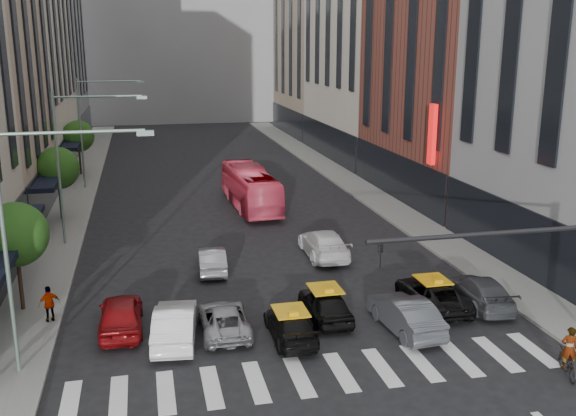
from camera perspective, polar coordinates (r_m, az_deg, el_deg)
ground at (r=23.19m, az=4.43°, el=-16.22°), size 160.00×160.00×0.00m
sidewalk_left at (r=50.68m, az=-18.62°, el=0.23°), size 3.00×96.00×0.15m
sidewalk_right at (r=53.38m, az=6.71°, el=1.58°), size 3.00×96.00×0.15m
building_left_d at (r=84.78m, az=-21.07°, el=15.61°), size 8.00×18.00×30.00m
building_right_b at (r=51.51m, az=14.29°, el=15.28°), size 8.00×18.00×26.00m
building_right_d at (r=87.17m, az=2.59°, el=15.79°), size 8.00×18.00×28.00m
building_far at (r=104.38m, az=-9.98°, el=17.56°), size 30.00×10.00×36.00m
tree_near at (r=30.66m, az=-23.08°, el=-2.20°), size 2.88×2.88×4.95m
tree_mid at (r=46.10m, az=-19.79°, el=3.34°), size 2.88×2.88×4.95m
tree_far at (r=61.82m, az=-18.16°, el=6.08°), size 2.88×2.88×4.95m
streetlamp_near at (r=24.08m, az=-21.86°, el=-0.82°), size 5.38×0.25×9.00m
streetlamp_mid at (r=39.65m, az=-18.50°, el=5.09°), size 5.38×0.25×9.00m
streetlamp_far at (r=55.47m, az=-17.03°, el=7.65°), size 5.38×0.25×9.00m
traffic_signal at (r=23.85m, az=23.41°, el=-4.71°), size 10.10×0.20×6.00m
liberty_sign at (r=43.66m, az=12.70°, el=6.39°), size 0.30×0.70×4.00m
car_red at (r=28.25m, az=-14.63°, el=-9.10°), size 1.82×4.46×1.52m
car_white_front at (r=26.90m, az=-10.01°, el=-10.05°), size 2.15×4.79×1.53m
car_silver at (r=27.41m, az=-5.69°, el=-9.79°), size 2.01×4.31×1.20m
taxi_left at (r=26.71m, az=0.23°, el=-10.36°), size 1.74×4.20×1.22m
taxi_center at (r=28.53m, az=3.32°, el=-8.51°), size 1.73×4.15×1.41m
car_grey_mid at (r=27.85m, az=10.36°, el=-9.22°), size 1.96×4.67×1.50m
taxi_right at (r=30.38m, az=12.67°, el=-7.45°), size 2.32×4.88×1.35m
car_grey_curb at (r=31.23m, az=16.73°, el=-7.10°), size 2.38×4.87×1.37m
car_row2_left at (r=34.47m, az=-6.78°, el=-4.57°), size 1.61×4.09×1.32m
car_row2_right at (r=36.62m, az=3.19°, el=-3.17°), size 2.29×5.33×1.53m
bus at (r=47.46m, az=-3.37°, el=1.80°), size 2.95×10.75×2.97m
motorcycle at (r=26.17m, az=23.58°, el=-12.49°), size 1.18×1.97×0.98m
rider at (r=25.63m, az=23.88°, el=-9.86°), size 0.69×0.56×1.65m
pedestrian_far at (r=29.69m, az=-20.44°, el=-7.99°), size 1.01×0.70×1.60m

